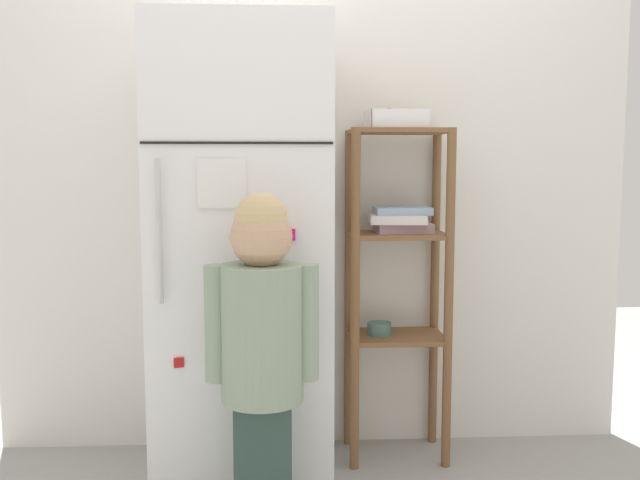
{
  "coord_description": "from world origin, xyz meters",
  "views": [
    {
      "loc": [
        -0.14,
        -2.57,
        1.19
      ],
      "look_at": [
        0.01,
        0.02,
        0.91
      ],
      "focal_mm": 39.23,
      "sensor_mm": 36.0,
      "label": 1
    }
  ],
  "objects_px": {
    "refrigerator": "(243,256)",
    "child_standing": "(262,332)",
    "pantry_shelf_unit": "(397,260)",
    "fruit_bin": "(396,120)"
  },
  "relations": [
    {
      "from": "refrigerator",
      "to": "child_standing",
      "type": "relative_size",
      "value": 1.54
    },
    {
      "from": "pantry_shelf_unit",
      "to": "fruit_bin",
      "type": "bearing_deg",
      "value": 160.51
    },
    {
      "from": "pantry_shelf_unit",
      "to": "child_standing",
      "type": "bearing_deg",
      "value": -131.1
    },
    {
      "from": "pantry_shelf_unit",
      "to": "fruit_bin",
      "type": "xyz_separation_m",
      "value": [
        -0.01,
        0.0,
        0.56
      ]
    },
    {
      "from": "pantry_shelf_unit",
      "to": "fruit_bin",
      "type": "relative_size",
      "value": 5.75
    },
    {
      "from": "refrigerator",
      "to": "fruit_bin",
      "type": "distance_m",
      "value": 0.8
    },
    {
      "from": "child_standing",
      "to": "fruit_bin",
      "type": "xyz_separation_m",
      "value": [
        0.52,
        0.61,
        0.69
      ]
    },
    {
      "from": "refrigerator",
      "to": "child_standing",
      "type": "height_order",
      "value": "refrigerator"
    },
    {
      "from": "refrigerator",
      "to": "pantry_shelf_unit",
      "type": "xyz_separation_m",
      "value": [
        0.61,
        0.15,
        -0.04
      ]
    },
    {
      "from": "refrigerator",
      "to": "child_standing",
      "type": "xyz_separation_m",
      "value": [
        0.08,
        -0.45,
        -0.18
      ]
    }
  ]
}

